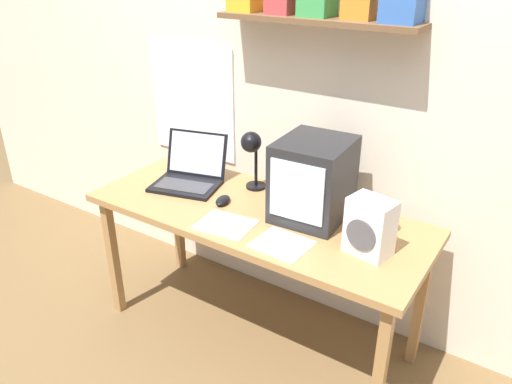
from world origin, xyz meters
TOP-DOWN VIEW (x-y plane):
  - ground_plane at (0.00, 0.00)m, footprint 12.00×12.00m
  - back_wall at (-0.00, 0.43)m, footprint 5.60×0.24m
  - corner_desk at (0.00, 0.00)m, footprint 1.62×0.65m
  - crt_monitor at (0.23, 0.11)m, footprint 0.32×0.36m
  - laptop at (-0.46, 0.08)m, footprint 0.40×0.38m
  - desk_lamp at (-0.13, 0.17)m, footprint 0.11×0.16m
  - juice_glass at (0.57, 0.13)m, footprint 0.08×0.08m
  - space_heater at (0.57, -0.05)m, footprint 0.20×0.16m
  - computer_mouse at (-0.18, -0.02)m, footprint 0.08×0.12m
  - open_notebook at (0.25, -0.18)m, footprint 0.23×0.21m
  - loose_paper_near_laptop at (-0.04, -0.18)m, footprint 0.26×0.22m

SIDE VIEW (x-z plane):
  - ground_plane at x=0.00m, z-range 0.00..0.00m
  - corner_desk at x=0.00m, z-range 0.30..1.03m
  - open_notebook at x=0.25m, z-range 0.73..0.74m
  - loose_paper_near_laptop at x=-0.04m, z-range 0.73..0.74m
  - computer_mouse at x=-0.18m, z-range 0.73..0.76m
  - laptop at x=-0.46m, z-range 0.67..0.91m
  - juice_glass at x=0.57m, z-range 0.72..0.86m
  - space_heater at x=0.57m, z-range 0.73..0.97m
  - crt_monitor at x=0.23m, z-range 0.73..1.09m
  - desk_lamp at x=-0.13m, z-range 0.80..1.12m
  - back_wall at x=0.00m, z-range 0.01..2.61m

